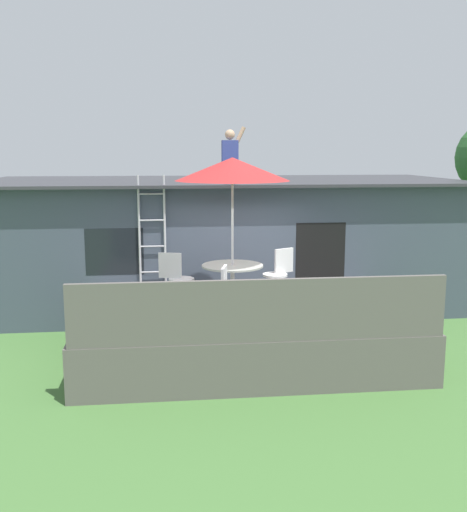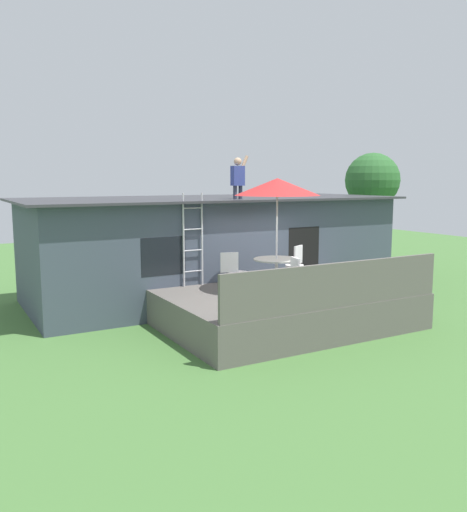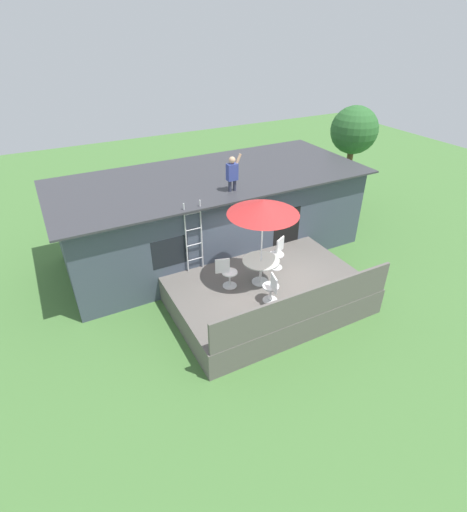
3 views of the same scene
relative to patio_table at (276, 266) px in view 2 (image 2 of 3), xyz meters
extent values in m
plane|color=#477538|center=(0.19, -0.04, -1.39)|extent=(40.00, 40.00, 0.00)
cube|color=#424C5B|center=(0.19, 3.56, -0.01)|extent=(10.00, 4.00, 2.75)
cube|color=#38383D|center=(0.19, 3.56, 1.40)|extent=(10.50, 4.50, 0.06)
cube|color=black|center=(-2.09, 1.57, 0.16)|extent=(1.10, 0.03, 0.90)
cube|color=black|center=(1.94, 1.57, -0.34)|extent=(1.00, 0.03, 2.00)
cube|color=#605B56|center=(0.19, -0.04, -0.99)|extent=(5.42, 3.83, 0.80)
cube|color=#605B56|center=(0.19, -1.90, -0.14)|extent=(5.32, 0.08, 0.90)
cylinder|color=silver|center=(0.00, 0.00, -0.57)|extent=(0.48, 0.48, 0.03)
cylinder|color=silver|center=(0.00, 0.00, -0.22)|extent=(0.07, 0.07, 0.71)
cylinder|color=#999E93|center=(0.00, 0.00, 0.14)|extent=(1.04, 1.04, 0.03)
cylinder|color=silver|center=(0.00, 0.00, 0.61)|extent=(0.04, 0.04, 2.40)
cone|color=red|center=(0.00, 0.00, 1.76)|extent=(1.90, 1.90, 0.38)
cylinder|color=silver|center=(-1.61, 1.50, 0.51)|extent=(0.04, 0.04, 2.20)
cylinder|color=silver|center=(-1.13, 1.50, 0.51)|extent=(0.04, 0.04, 2.20)
cylinder|color=silver|center=(-1.37, 1.50, -0.24)|extent=(0.48, 0.03, 0.03)
cylinder|color=silver|center=(-1.37, 1.50, 0.26)|extent=(0.48, 0.03, 0.03)
cylinder|color=silver|center=(-1.37, 1.50, 0.76)|extent=(0.48, 0.03, 0.03)
cylinder|color=silver|center=(-1.37, 1.50, 1.26)|extent=(0.48, 0.03, 0.03)
cylinder|color=#33384C|center=(0.11, 2.09, 1.60)|extent=(0.10, 0.10, 0.34)
cylinder|color=#33384C|center=(0.27, 2.09, 1.60)|extent=(0.10, 0.10, 0.34)
cube|color=#384799|center=(0.19, 2.09, 2.02)|extent=(0.32, 0.20, 0.50)
sphere|color=tan|center=(0.19, 2.09, 2.38)|extent=(0.20, 0.20, 0.20)
cylinder|color=tan|center=(0.37, 2.09, 2.32)|extent=(0.26, 0.08, 0.44)
cylinder|color=silver|center=(-0.86, 0.24, -0.58)|extent=(0.40, 0.40, 0.02)
cylinder|color=silver|center=(-0.86, 0.24, -0.36)|extent=(0.06, 0.06, 0.44)
cylinder|color=silver|center=(-0.86, 0.24, -0.13)|extent=(0.44, 0.44, 0.04)
cube|color=silver|center=(-1.05, 0.30, 0.11)|extent=(0.40, 0.15, 0.44)
cylinder|color=silver|center=(0.82, 0.44, -0.58)|extent=(0.40, 0.40, 0.02)
cylinder|color=silver|center=(0.82, 0.44, -0.36)|extent=(0.06, 0.06, 0.44)
cylinder|color=silver|center=(0.82, 0.44, -0.13)|extent=(0.44, 0.44, 0.04)
cube|color=silver|center=(0.99, 0.53, 0.11)|extent=(0.37, 0.22, 0.44)
cylinder|color=silver|center=(-0.20, -0.85, -0.58)|extent=(0.40, 0.40, 0.02)
cylinder|color=silver|center=(-0.20, -0.85, -0.36)|extent=(0.06, 0.06, 0.44)
cylinder|color=silver|center=(-0.20, -0.85, -0.13)|extent=(0.44, 0.44, 0.04)
cube|color=silver|center=(-0.25, -1.04, 0.11)|extent=(0.13, 0.40, 0.44)
cylinder|color=brown|center=(7.21, 4.57, 0.06)|extent=(0.26, 0.26, 2.89)
sphere|color=#2D662D|center=(7.21, 4.57, 1.90)|extent=(1.95, 1.95, 1.95)
camera|label=1|loc=(-1.11, -9.83, 2.06)|focal=41.83mm
camera|label=2|loc=(-6.67, -9.85, 1.93)|focal=37.44mm
camera|label=3|loc=(-4.95, -7.77, 5.94)|focal=27.45mm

